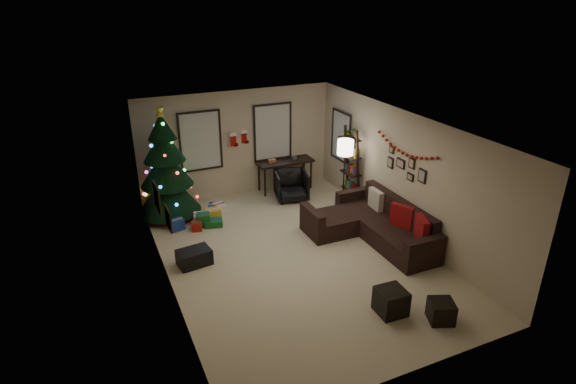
{
  "coord_description": "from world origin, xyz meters",
  "views": [
    {
      "loc": [
        -3.5,
        -7.4,
        4.98
      ],
      "look_at": [
        0.1,
        0.6,
        1.15
      ],
      "focal_mm": 29.29,
      "sensor_mm": 36.0,
      "label": 1
    }
  ],
  "objects_px": {
    "desk": "(285,164)",
    "desk_chair": "(291,185)",
    "christmas_tree": "(166,172)",
    "bookshelf": "(351,168)",
    "sofa": "(373,225)"
  },
  "relations": [
    {
      "from": "desk",
      "to": "desk_chair",
      "type": "relative_size",
      "value": 2.0
    },
    {
      "from": "desk_chair",
      "to": "bookshelf",
      "type": "distance_m",
      "value": 1.59
    },
    {
      "from": "christmas_tree",
      "to": "sofa",
      "type": "height_order",
      "value": "christmas_tree"
    },
    {
      "from": "desk",
      "to": "desk_chair",
      "type": "height_order",
      "value": "desk"
    },
    {
      "from": "desk",
      "to": "bookshelf",
      "type": "bearing_deg",
      "value": -53.48
    },
    {
      "from": "desk_chair",
      "to": "christmas_tree",
      "type": "bearing_deg",
      "value": -171.96
    },
    {
      "from": "sofa",
      "to": "desk_chair",
      "type": "relative_size",
      "value": 3.67
    },
    {
      "from": "christmas_tree",
      "to": "desk",
      "type": "xyz_separation_m",
      "value": [
        3.13,
        0.36,
        -0.4
      ]
    },
    {
      "from": "christmas_tree",
      "to": "bookshelf",
      "type": "bearing_deg",
      "value": -15.05
    },
    {
      "from": "christmas_tree",
      "to": "desk",
      "type": "height_order",
      "value": "christmas_tree"
    },
    {
      "from": "christmas_tree",
      "to": "desk_chair",
      "type": "xyz_separation_m",
      "value": [
        3.01,
        -0.29,
        -0.74
      ]
    },
    {
      "from": "christmas_tree",
      "to": "bookshelf",
      "type": "relative_size",
      "value": 1.37
    },
    {
      "from": "bookshelf",
      "to": "desk",
      "type": "bearing_deg",
      "value": 126.52
    },
    {
      "from": "christmas_tree",
      "to": "sofa",
      "type": "distance_m",
      "value": 4.79
    },
    {
      "from": "bookshelf",
      "to": "christmas_tree",
      "type": "bearing_deg",
      "value": 164.95
    }
  ]
}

